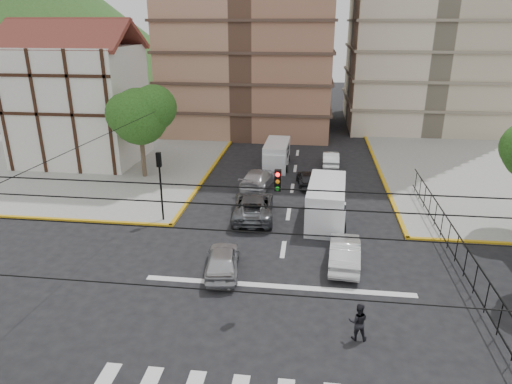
% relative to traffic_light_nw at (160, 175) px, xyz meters
% --- Properties ---
extents(ground, '(160.00, 160.00, 0.00)m').
position_rel_traffic_light_nw_xyz_m(ground, '(7.80, -7.80, -3.11)').
color(ground, black).
rests_on(ground, ground).
extents(sidewalk_nw, '(26.00, 26.00, 0.15)m').
position_rel_traffic_light_nw_xyz_m(sidewalk_nw, '(-12.20, 12.20, -3.04)').
color(sidewalk_nw, gray).
rests_on(sidewalk_nw, ground).
extents(stop_line, '(13.00, 0.40, 0.01)m').
position_rel_traffic_light_nw_xyz_m(stop_line, '(7.80, -6.60, -3.11)').
color(stop_line, silver).
rests_on(stop_line, ground).
extents(tudor_building, '(10.80, 8.05, 12.23)m').
position_rel_traffic_light_nw_xyz_m(tudor_building, '(-11.20, 12.20, 2.14)').
color(tudor_building, silver).
rests_on(tudor_building, ground).
extents(distant_hill, '(70.00, 70.00, 28.00)m').
position_rel_traffic_light_nw_xyz_m(distant_hill, '(-47.20, 62.20, 10.89)').
color(distant_hill, '#254B19').
rests_on(distant_hill, ground).
extents(park_fence, '(0.10, 22.50, 1.66)m').
position_rel_traffic_light_nw_xyz_m(park_fence, '(16.80, -3.30, -3.11)').
color(park_fence, black).
rests_on(park_fence, ground).
extents(tree_tudor, '(5.39, 4.40, 7.43)m').
position_rel_traffic_light_nw_xyz_m(tree_tudor, '(-4.10, 8.21, 2.11)').
color(tree_tudor, '#473828').
rests_on(tree_tudor, ground).
extents(traffic_light_nw, '(0.28, 0.22, 4.40)m').
position_rel_traffic_light_nw_xyz_m(traffic_light_nw, '(0.00, 0.00, 0.00)').
color(traffic_light_nw, black).
rests_on(traffic_light_nw, ground).
extents(traffic_light_hanging, '(18.00, 9.12, 0.92)m').
position_rel_traffic_light_nw_xyz_m(traffic_light_hanging, '(7.80, -9.84, 2.79)').
color(traffic_light_hanging, black).
rests_on(traffic_light_hanging, ground).
extents(van_right_lane, '(2.58, 5.76, 2.54)m').
position_rel_traffic_light_nw_xyz_m(van_right_lane, '(10.17, 1.08, -1.88)').
color(van_right_lane, silver).
rests_on(van_right_lane, ground).
extents(van_left_lane, '(2.08, 4.96, 2.22)m').
position_rel_traffic_light_nw_xyz_m(van_left_lane, '(6.16, 12.19, -2.03)').
color(van_left_lane, silver).
rests_on(van_left_lane, ground).
extents(car_silver_front_left, '(2.15, 4.25, 1.39)m').
position_rel_traffic_light_nw_xyz_m(car_silver_front_left, '(4.92, -5.62, -2.42)').
color(car_silver_front_left, '#B2B3B7').
rests_on(car_silver_front_left, ground).
extents(car_white_front_right, '(1.80, 4.46, 1.44)m').
position_rel_traffic_light_nw_xyz_m(car_white_front_right, '(11.05, -4.05, -2.39)').
color(car_white_front_right, silver).
rests_on(car_white_front_right, ground).
extents(car_grey_mid_left, '(2.97, 5.64, 1.51)m').
position_rel_traffic_light_nw_xyz_m(car_grey_mid_left, '(5.55, 1.51, -2.36)').
color(car_grey_mid_left, '#55585C').
rests_on(car_grey_mid_left, ground).
extents(car_silver_rear_left, '(2.74, 5.09, 1.40)m').
position_rel_traffic_light_nw_xyz_m(car_silver_rear_left, '(5.20, 7.14, -2.41)').
color(car_silver_rear_left, '#BCBDC2').
rests_on(car_silver_rear_left, ground).
extents(car_darkgrey_mid_right, '(1.94, 3.80, 1.24)m').
position_rel_traffic_light_nw_xyz_m(car_darkgrey_mid_right, '(8.90, 7.82, -2.49)').
color(car_darkgrey_mid_right, black).
rests_on(car_darkgrey_mid_right, ground).
extents(car_white_rear_right, '(1.37, 3.91, 1.29)m').
position_rel_traffic_light_nw_xyz_m(car_white_rear_right, '(10.82, 13.34, -2.47)').
color(car_white_rear_right, white).
rests_on(car_white_rear_right, ground).
extents(pedestrian_crosswalk, '(0.78, 0.61, 1.60)m').
position_rel_traffic_light_nw_xyz_m(pedestrian_crosswalk, '(11.25, -10.03, -2.31)').
color(pedestrian_crosswalk, black).
rests_on(pedestrian_crosswalk, ground).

